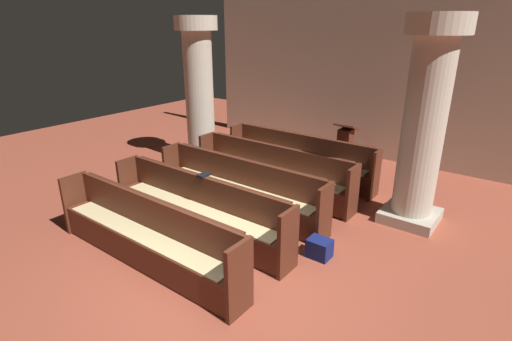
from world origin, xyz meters
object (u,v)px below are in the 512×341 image
pew_row_2 (239,186)px  pew_row_3 (198,206)px  pew_row_0 (299,157)px  hymn_book (204,175)px  pillar_aisle_side (424,121)px  pillar_far_side (199,89)px  pew_row_4 (145,232)px  lectern (344,151)px  pew_row_1 (272,170)px  kneeler_box_navy (319,248)px

pew_row_2 → pew_row_3: 0.99m
pew_row_0 → hymn_book: hymn_book is taller
pew_row_0 → pew_row_2: 1.99m
pew_row_3 → pillar_aisle_side: bearing=44.7°
pew_row_3 → pillar_far_side: size_ratio=1.03×
pew_row_2 → hymn_book: size_ratio=16.51×
pew_row_4 → pew_row_2: bearing=90.0°
pew_row_2 → lectern: lectern is taller
pew_row_4 → lectern: lectern is taller
hymn_book → pew_row_1: bearing=89.3°
pew_row_4 → hymn_book: 1.27m
pew_row_0 → pillar_aisle_side: bearing=-11.6°
pew_row_4 → pillar_aisle_side: bearing=54.2°
pillar_far_side → lectern: pillar_far_side is taller
pew_row_2 → pillar_far_side: 3.16m
pew_row_3 → kneeler_box_navy: pew_row_3 is taller
pew_row_1 → pillar_far_side: (-2.45, 0.60, 1.22)m
pew_row_0 → lectern: bearing=60.8°
pew_row_2 → kneeler_box_navy: bearing=-13.2°
pew_row_0 → pew_row_3: size_ratio=1.00×
pew_row_0 → pew_row_4: 3.98m
pew_row_2 → pillar_far_side: bearing=147.0°
kneeler_box_navy → lectern: bearing=110.1°
pew_row_2 → pillar_far_side: size_ratio=1.03×
pillar_aisle_side → hymn_book: (-2.52, -2.28, -0.76)m
pillar_aisle_side → kneeler_box_navy: pillar_aisle_side is taller
pew_row_1 → pew_row_3: bearing=-90.0°
pew_row_0 → pillar_aisle_side: pillar_aisle_side is taller
pew_row_1 → pillar_aisle_side: bearing=10.9°
pew_row_0 → pew_row_1: bearing=-90.0°
pew_row_0 → pew_row_2: size_ratio=1.00×
pew_row_1 → pew_row_2: 0.99m
pew_row_1 → lectern: bearing=74.3°
pillar_aisle_side → pew_row_4: bearing=-125.8°
pillar_aisle_side → pew_row_0: bearing=168.4°
pew_row_2 → pew_row_4: bearing=-90.0°
pillar_aisle_side → hymn_book: pillar_aisle_side is taller
pew_row_4 → hymn_book: size_ratio=16.51×
pew_row_1 → pillar_far_side: bearing=166.3°
pillar_far_side → pew_row_0: bearing=9.2°
pew_row_4 → pillar_aisle_side: (2.50, 3.46, 1.22)m
pew_row_2 → pillar_aisle_side: size_ratio=1.03×
lectern → hymn_book: lectern is taller
pew_row_3 → kneeler_box_navy: 1.93m
pew_row_4 → pew_row_0: bearing=90.0°
pew_row_4 → pillar_far_side: pillar_far_side is taller
pew_row_0 → pew_row_2: (0.00, -1.99, 0.00)m
kneeler_box_navy → pillar_far_side: bearing=154.7°
hymn_book → pillar_aisle_side: bearing=42.2°
pew_row_3 → pew_row_4: same height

